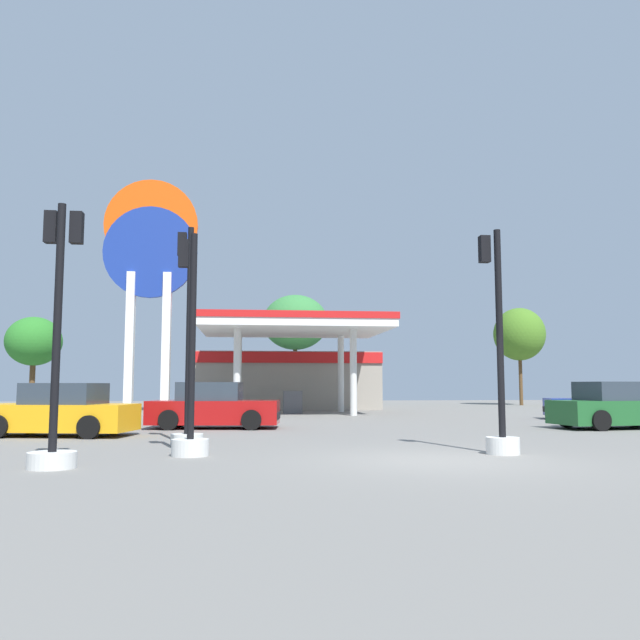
{
  "coord_description": "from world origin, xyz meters",
  "views": [
    {
      "loc": [
        -3.55,
        -11.94,
        1.42
      ],
      "look_at": [
        -1.06,
        11.03,
        3.71
      ],
      "focal_mm": 36.4,
      "sensor_mm": 36.0,
      "label": 1
    }
  ],
  "objects": [
    {
      "name": "ground_plane",
      "position": [
        0.0,
        0.0,
        0.0
      ],
      "size": [
        90.0,
        90.0,
        0.0
      ],
      "primitive_type": "plane",
      "color": "slate",
      "rests_on": "ground"
    },
    {
      "name": "gas_station",
      "position": [
        -1.46,
        25.51,
        2.06
      ],
      "size": [
        10.52,
        14.16,
        4.6
      ],
      "color": "gray",
      "rests_on": "ground"
    },
    {
      "name": "station_pole_sign",
      "position": [
        -8.55,
        20.75,
        7.45
      ],
      "size": [
        4.64,
        0.56,
        11.73
      ],
      "color": "white",
      "rests_on": "ground"
    },
    {
      "name": "car_0",
      "position": [
        -8.73,
        6.72,
        0.66
      ],
      "size": [
        4.3,
        2.45,
        1.45
      ],
      "color": "black",
      "rests_on": "ground"
    },
    {
      "name": "car_1",
      "position": [
        -4.69,
        9.48,
        0.67
      ],
      "size": [
        4.32,
        2.23,
        1.49
      ],
      "color": "black",
      "rests_on": "ground"
    },
    {
      "name": "car_2",
      "position": [
        10.51,
        13.15,
        0.64
      ],
      "size": [
        4.2,
        2.47,
        1.41
      ],
      "color": "black",
      "rests_on": "ground"
    },
    {
      "name": "car_3",
      "position": [
        8.28,
        7.99,
        0.68
      ],
      "size": [
        4.39,
        2.32,
        1.5
      ],
      "color": "black",
      "rests_on": "ground"
    },
    {
      "name": "traffic_signal_0",
      "position": [
        1.57,
        0.98,
        1.39
      ],
      "size": [
        0.68,
        0.7,
        4.66
      ],
      "color": "silver",
      "rests_on": "ground"
    },
    {
      "name": "traffic_signal_1",
      "position": [
        -4.73,
        1.34,
        1.24
      ],
      "size": [
        0.74,
        0.74,
        4.5
      ],
      "color": "silver",
      "rests_on": "ground"
    },
    {
      "name": "traffic_signal_2",
      "position": [
        -5.02,
        3.68,
        1.59
      ],
      "size": [
        0.76,
        0.76,
        5.19
      ],
      "color": "silver",
      "rests_on": "ground"
    },
    {
      "name": "traffic_signal_3",
      "position": [
        -6.87,
        -0.32,
        1.55
      ],
      "size": [
        0.81,
        0.81,
        4.58
      ],
      "color": "silver",
      "rests_on": "ground"
    },
    {
      "name": "tree_0",
      "position": [
        -17.34,
        31.31,
        4.15
      ],
      "size": [
        3.49,
        3.49,
        5.74
      ],
      "color": "brown",
      "rests_on": "ground"
    },
    {
      "name": "tree_1",
      "position": [
        -0.48,
        31.82,
        5.6
      ],
      "size": [
        4.42,
        4.42,
        7.48
      ],
      "color": "brown",
      "rests_on": "ground"
    },
    {
      "name": "tree_2",
      "position": [
        14.95,
        30.88,
        4.85
      ],
      "size": [
        3.5,
        3.5,
        6.68
      ],
      "color": "brown",
      "rests_on": "ground"
    }
  ]
}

